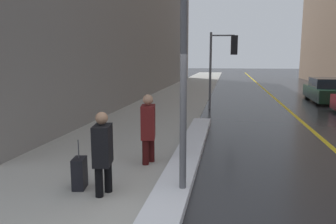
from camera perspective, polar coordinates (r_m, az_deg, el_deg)
name	(u,v)px	position (r m, az deg, el deg)	size (l,w,h in m)	color
sidewalk_slab	(175,99)	(19.69, 1.19, 2.22)	(4.00, 80.00, 0.01)	#9E9B93
road_centre_stripe	(279,102)	(19.65, 18.74, 1.70)	(0.16, 80.00, 0.00)	gold
snow_bank_curb	(190,150)	(8.61, 3.83, -6.56)	(0.64, 8.41, 0.16)	silver
lamp_post	(184,1)	(5.61, 2.81, 18.79)	(0.28, 0.28, 5.70)	#515156
traffic_light_near	(225,54)	(16.06, 9.92, 9.92)	(1.31, 0.40, 3.66)	#515156
pedestrian_trailing	(103,150)	(5.92, -11.30, -6.43)	(0.37, 0.53, 1.52)	black
pedestrian_nearside	(148,126)	(7.54, -3.47, -2.39)	(0.40, 0.57, 1.63)	#340C0C
parked_car_dark_green	(328,91)	(20.58, 26.12, 3.34)	(2.08, 4.65, 1.35)	black
rolling_suitcase	(80,173)	(6.45, -15.15, -10.29)	(0.28, 0.39, 0.95)	black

